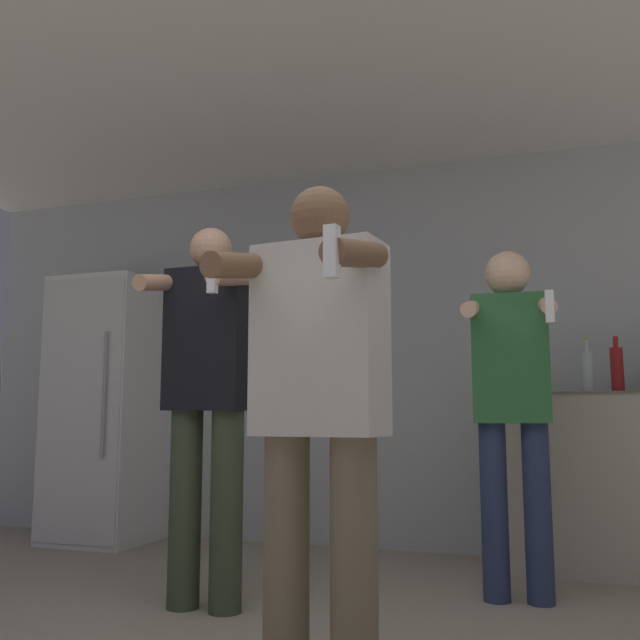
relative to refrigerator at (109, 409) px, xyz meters
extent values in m
cube|color=#B2B7BC|center=(2.22, 0.37, 0.37)|extent=(7.00, 0.06, 2.55)
cube|color=silver|center=(2.22, -1.20, 1.67)|extent=(7.00, 3.59, 0.05)
cube|color=white|center=(0.00, 0.01, 0.00)|extent=(0.66, 0.66, 1.82)
cube|color=silver|center=(0.00, -0.33, 0.00)|extent=(0.64, 0.01, 1.75)
cylinder|color=#99999E|center=(0.21, -0.35, 0.09)|extent=(0.02, 0.02, 0.82)
cylinder|color=silver|center=(3.18, 0.00, 0.19)|extent=(0.06, 0.06, 0.23)
cylinder|color=silver|center=(3.18, 0.00, 0.34)|extent=(0.03, 0.03, 0.07)
sphere|color=#B29933|center=(3.18, 0.00, 0.38)|extent=(0.03, 0.03, 0.03)
cylinder|color=maroon|center=(3.33, 0.00, 0.20)|extent=(0.07, 0.07, 0.25)
cylinder|color=maroon|center=(3.33, 0.00, 0.35)|extent=(0.03, 0.03, 0.05)
sphere|color=maroon|center=(3.33, 0.00, 0.38)|extent=(0.03, 0.03, 0.03)
cylinder|color=#75664C|center=(2.23, -2.21, -0.51)|extent=(0.14, 0.14, 0.79)
cylinder|color=#75664C|center=(2.44, -2.23, -0.51)|extent=(0.14, 0.14, 0.79)
cube|color=beige|center=(2.33, -2.22, 0.18)|extent=(0.42, 0.24, 0.60)
sphere|color=brown|center=(2.33, -2.22, 0.58)|extent=(0.19, 0.19, 0.19)
cylinder|color=brown|center=(2.13, -2.36, 0.40)|extent=(0.12, 0.35, 0.14)
cylinder|color=brown|center=(2.50, -2.40, 0.40)|extent=(0.12, 0.35, 0.14)
cube|color=white|center=(2.49, -2.57, 0.37)|extent=(0.04, 0.04, 0.14)
cylinder|color=#38422D|center=(1.38, -1.34, -0.47)|extent=(0.15, 0.15, 0.88)
cylinder|color=#38422D|center=(1.59, -1.34, -0.47)|extent=(0.15, 0.15, 0.88)
cube|color=black|center=(1.49, -1.34, 0.30)|extent=(0.39, 0.21, 0.66)
sphere|color=tan|center=(1.49, -1.34, 0.73)|extent=(0.20, 0.20, 0.20)
cylinder|color=tan|center=(1.30, -1.49, 0.55)|extent=(0.08, 0.33, 0.13)
cylinder|color=tan|center=(1.67, -1.50, 0.55)|extent=(0.08, 0.33, 0.13)
cube|color=white|center=(1.66, -1.66, 0.53)|extent=(0.04, 0.04, 0.14)
cylinder|color=navy|center=(2.71, -0.76, -0.50)|extent=(0.13, 0.13, 0.82)
cylinder|color=navy|center=(2.90, -0.75, -0.50)|extent=(0.13, 0.13, 0.82)
cube|color=#2D6B38|center=(2.81, -0.76, 0.22)|extent=(0.37, 0.22, 0.62)
sphere|color=beige|center=(2.81, -0.76, 0.64)|extent=(0.22, 0.22, 0.22)
cylinder|color=beige|center=(2.65, -0.97, 0.44)|extent=(0.10, 0.42, 0.14)
cylinder|color=beige|center=(2.99, -0.95, 0.44)|extent=(0.10, 0.42, 0.14)
cube|color=white|center=(3.00, -1.15, 0.41)|extent=(0.04, 0.04, 0.14)
camera|label=1|loc=(3.05, -4.30, -0.06)|focal=40.00mm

